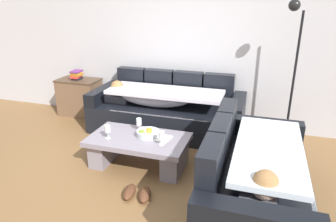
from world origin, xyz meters
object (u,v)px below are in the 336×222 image
open_magazine (159,138)px  floor_lamp (291,68)px  couch_along_wall (165,110)px  wine_glass_far_back (139,122)px  wine_glass_near_right (161,136)px  pair_of_shoes (137,193)px  fruit_bowl (148,133)px  side_cabinet (80,97)px  book_stack_on_cabinet (77,75)px  coffee_table (139,148)px  wine_glass_near_left (108,129)px  couch_near_window (255,179)px

open_magazine → floor_lamp: size_ratio=0.14×
couch_along_wall → open_magazine: (0.28, -1.06, 0.05)m
wine_glass_far_back → wine_glass_near_right: bearing=-36.4°
floor_lamp → pair_of_shoes: floor_lamp is taller
fruit_bowl → couch_along_wall: bearing=97.1°
side_cabinet → book_stack_on_cabinet: size_ratio=3.36×
couch_along_wall → wine_glass_far_back: size_ratio=13.87×
coffee_table → wine_glass_near_left: size_ratio=7.23×
couch_along_wall → open_magazine: size_ratio=8.22×
coffee_table → wine_glass_near_right: size_ratio=7.23×
couch_along_wall → side_cabinet: couch_along_wall is taller
couch_near_window → wine_glass_near_right: 1.12m
open_magazine → couch_near_window: bearing=-14.1°
coffee_table → wine_glass_far_back: bearing=110.2°
wine_glass_far_back → side_cabinet: size_ratio=0.23×
wine_glass_near_right → book_stack_on_cabinet: bearing=144.6°
wine_glass_far_back → pair_of_shoes: wine_glass_far_back is taller
wine_glass_far_back → side_cabinet: (-1.62, 1.15, -0.17)m
floor_lamp → pair_of_shoes: bearing=-130.3°
couch_near_window → fruit_bowl: (-1.29, 0.50, 0.09)m
floor_lamp → fruit_bowl: bearing=-146.7°
couch_near_window → book_stack_on_cabinet: (-3.09, 1.77, 0.39)m
open_magazine → couch_along_wall: bearing=113.7°
couch_along_wall → wine_glass_far_back: bearing=-92.2°
wine_glass_near_right → wine_glass_far_back: 0.50m
book_stack_on_cabinet → floor_lamp: (3.40, -0.23, 0.39)m
coffee_table → open_magazine: open_magazine is taller
wine_glass_near_right → coffee_table: bearing=162.5°
side_cabinet → pair_of_shoes: (1.92, -1.96, -0.28)m
open_magazine → pair_of_shoes: bearing=-81.9°
wine_glass_far_back → fruit_bowl: bearing=-36.8°
couch_near_window → side_cabinet: size_ratio=2.62×
wine_glass_near_right → side_cabinet: (-2.02, 1.45, -0.17)m
fruit_bowl → wine_glass_near_left: bearing=-155.2°
fruit_bowl → floor_lamp: 2.03m
pair_of_shoes → book_stack_on_cabinet: bearing=134.8°
wine_glass_near_left → wine_glass_far_back: same height
couch_along_wall → wine_glass_far_back: couch_along_wall is taller
wine_glass_far_back → floor_lamp: bearing=27.6°
coffee_table → wine_glass_near_right: bearing=-17.5°
coffee_table → open_magazine: 0.29m
wine_glass_far_back → couch_near_window: bearing=-23.0°
wine_glass_near_left → wine_glass_near_right: (0.67, 0.03, 0.00)m
fruit_bowl → wine_glass_far_back: wine_glass_far_back is taller
wine_glass_far_back → side_cabinet: bearing=144.5°
fruit_bowl → wine_glass_near_left: size_ratio=1.69×
couch_along_wall → wine_glass_near_right: 1.28m
fruit_bowl → side_cabinet: side_cabinet is taller
couch_along_wall → couch_near_window: bearing=-47.4°
couch_along_wall → wine_glass_near_left: 1.30m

